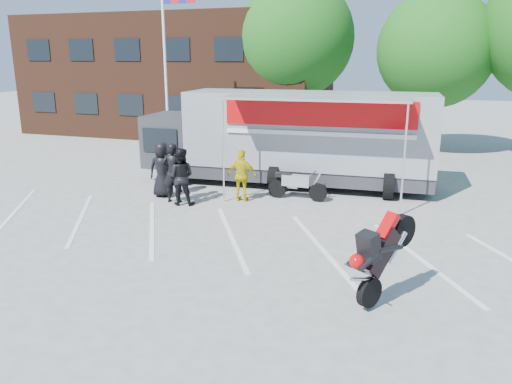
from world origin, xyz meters
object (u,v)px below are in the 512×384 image
Objects in this scene: spectator_leather_b at (173,173)px; flagpole at (170,47)px; stunt_bike_rider at (390,300)px; tree_mid at (436,50)px; tree_left at (296,38)px; spectator_hivis at (242,176)px; spectator_leather_a at (163,170)px; parked_motorcycle at (297,199)px; spectator_leather_c at (181,177)px; transporter_truck at (294,185)px.

flagpole is at bearing -72.14° from spectator_leather_b.
stunt_bike_rider is 8.75m from spectator_leather_b.
tree_mid is 14.49m from spectator_leather_b.
stunt_bike_rider is at bearing -69.53° from tree_left.
tree_left is at bearing -86.17° from spectator_hivis.
spectator_leather_a is (2.80, -6.07, -4.12)m from flagpole.
stunt_bike_rider is (3.50, -6.37, 0.00)m from parked_motorcycle.
spectator_hivis is at bearing -45.98° from flagpole.
spectator_leather_b is 1.15× the size of spectator_hivis.
spectator_leather_b reaches higher than parked_motorcycle.
spectator_leather_b is at bearing -93.58° from tree_left.
spectator_leather_c is at bearing -60.45° from flagpole.
spectator_leather_a reaches higher than spectator_hivis.
spectator_hivis is (1.72, 1.00, -0.07)m from spectator_leather_c.
spectator_leather_b is (0.66, -0.49, 0.05)m from spectator_leather_a.
transporter_truck reaches higher than stunt_bike_rider.
transporter_truck is 5.80× the size of spectator_leather_c.
transporter_truck is at bearing -119.62° from tree_mid.
transporter_truck is 4.93m from spectator_leather_a.
parked_motorcycle is at bearing -75.49° from transporter_truck.
tree_left reaches higher than flagpole.
spectator_leather_c is (3.81, -6.73, -4.13)m from flagpole.
tree_left is 12.66m from parked_motorcycle.
stunt_bike_rider is at bearing -91.85° from tree_mid.
spectator_hivis is at bearing -163.16° from spectator_leather_c.
tree_mid is 0.72× the size of transporter_truck.
tree_mid is at bearing -142.18° from spectator_leather_a.
tree_left is at bearing 101.47° from transporter_truck.
stunt_bike_rider is 1.04× the size of spectator_leather_a.
spectator_leather_c is (-3.41, -1.76, 0.92)m from parked_motorcycle.
spectator_hivis is at bearing -115.87° from transporter_truck.
transporter_truck is 5.73× the size of spectator_leather_a.
tree_left is (4.24, 6.00, 0.51)m from flagpole.
spectator_leather_a is at bearing 178.87° from stunt_bike_rider.
tree_mid is 17.07m from stunt_bike_rider.
stunt_bike_rider is 7.68m from spectator_hivis.
spectator_leather_a is at bearing -145.56° from transporter_truck.
tree_left reaches higher than parked_motorcycle.
stunt_bike_rider is 1.05× the size of spectator_leather_c.
tree_mid is 14.49m from spectator_leather_a.
spectator_hivis is at bearing -118.01° from tree_mid.
spectator_leather_a is at bearing 4.60° from spectator_hivis.
spectator_hivis is (2.74, 0.34, -0.08)m from spectator_leather_a.
tree_left is 4.68× the size of spectator_leather_c.
spectator_leather_a reaches higher than parked_motorcycle.
spectator_leather_a is at bearing -127.34° from tree_mid.
tree_left is 4.61× the size of spectator_leather_a.
spectator_leather_a is 2.76m from spectator_hivis.
spectator_leather_c is at bearing 144.23° from spectator_leather_b.
tree_left is 19.32m from stunt_bike_rider.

